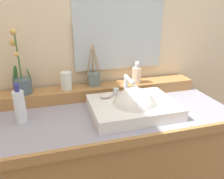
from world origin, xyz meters
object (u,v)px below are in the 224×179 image
(potted_plant, at_px, (22,80))
(reed_diffuser, at_px, (94,78))
(soap_bar, at_px, (106,96))
(soap_dispenser, at_px, (137,75))
(sink_basin, at_px, (133,108))
(tumbler_cup, at_px, (66,81))
(lotion_bottle, at_px, (20,106))

(potted_plant, height_order, reed_diffuser, potted_plant)
(soap_bar, relative_size, soap_dispenser, 0.52)
(sink_basin, xyz_separation_m, soap_dispenser, (0.12, 0.25, 0.09))
(tumbler_cup, xyz_separation_m, lotion_bottle, (-0.23, -0.19, -0.04))
(potted_plant, bearing_deg, sink_basin, -26.28)
(potted_plant, distance_m, tumbler_cup, 0.24)
(tumbler_cup, bearing_deg, sink_basin, -40.01)
(soap_bar, bearing_deg, tumbler_cup, 139.83)
(potted_plant, relative_size, lotion_bottle, 1.78)
(soap_bar, height_order, tumbler_cup, tumbler_cup)
(sink_basin, bearing_deg, reed_diffuser, 117.56)
(soap_bar, xyz_separation_m, soap_dispenser, (0.23, 0.15, 0.05))
(tumbler_cup, relative_size, reed_diffuser, 0.40)
(soap_bar, distance_m, reed_diffuser, 0.19)
(soap_bar, relative_size, lotion_bottle, 0.36)
(soap_bar, distance_m, soap_dispenser, 0.29)
(soap_bar, height_order, potted_plant, potted_plant)
(sink_basin, xyz_separation_m, tumbler_cup, (-0.31, 0.26, 0.09))
(soap_dispenser, distance_m, lotion_bottle, 0.69)
(potted_plant, xyz_separation_m, reed_diffuser, (0.40, 0.01, -0.03))
(tumbler_cup, bearing_deg, lotion_bottle, -140.24)
(tumbler_cup, bearing_deg, potted_plant, 177.82)
(soap_dispenser, distance_m, reed_diffuser, 0.26)
(soap_bar, relative_size, tumbler_cup, 0.69)
(reed_diffuser, xyz_separation_m, lotion_bottle, (-0.40, -0.21, -0.03))
(sink_basin, bearing_deg, tumbler_cup, 139.99)
(soap_dispenser, xyz_separation_m, tumbler_cup, (-0.43, 0.01, -0.00))
(reed_diffuser, bearing_deg, soap_dispenser, -6.06)
(soap_bar, bearing_deg, potted_plant, 158.21)
(tumbler_cup, bearing_deg, soap_dispenser, -0.90)
(soap_dispenser, height_order, tumbler_cup, soap_dispenser)
(soap_dispenser, bearing_deg, potted_plant, 178.64)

